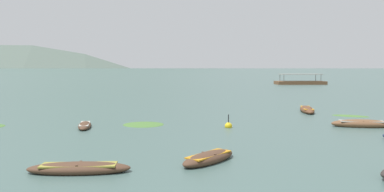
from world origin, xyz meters
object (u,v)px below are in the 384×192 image
(rowboat_6, at_px, (362,124))
(ferry_0, at_px, (300,82))
(rowboat_1, at_px, (307,110))
(rowboat_5, at_px, (79,168))
(rowboat_4, at_px, (209,158))
(mooring_buoy, at_px, (228,126))
(rowboat_3, at_px, (85,126))

(rowboat_6, distance_m, ferry_0, 61.33)
(rowboat_1, height_order, rowboat_5, rowboat_1)
(rowboat_4, xyz_separation_m, mooring_buoy, (2.62, 8.52, -0.06))
(rowboat_5, height_order, rowboat_6, rowboat_6)
(rowboat_5, relative_size, ferry_0, 0.35)
(rowboat_5, bearing_deg, ferry_0, 61.62)
(rowboat_4, relative_size, ferry_0, 0.26)
(rowboat_6, bearing_deg, rowboat_5, -151.65)
(rowboat_5, distance_m, mooring_buoy, 12.23)
(rowboat_4, bearing_deg, rowboat_3, 124.75)
(rowboat_6, height_order, ferry_0, ferry_0)
(rowboat_3, height_order, rowboat_4, rowboat_4)
(ferry_0, bearing_deg, rowboat_3, -123.81)
(rowboat_5, bearing_deg, rowboat_3, 98.54)
(rowboat_5, xyz_separation_m, ferry_0, (36.15, 66.92, 0.29))
(rowboat_3, bearing_deg, rowboat_6, -5.43)
(rowboat_4, relative_size, mooring_buoy, 2.96)
(rowboat_3, relative_size, ferry_0, 0.28)
(ferry_0, relative_size, mooring_buoy, 11.18)
(rowboat_3, distance_m, rowboat_5, 10.69)
(rowboat_1, relative_size, rowboat_3, 1.48)
(rowboat_5, height_order, mooring_buoy, mooring_buoy)
(rowboat_1, distance_m, rowboat_4, 19.63)
(ferry_0, bearing_deg, rowboat_5, -118.38)
(rowboat_4, xyz_separation_m, rowboat_6, (11.37, 7.85, 0.03))
(rowboat_3, bearing_deg, rowboat_1, 20.20)
(rowboat_1, bearing_deg, rowboat_3, -159.80)
(rowboat_5, height_order, ferry_0, ferry_0)
(rowboat_1, xyz_separation_m, rowboat_6, (0.17, -8.27, 0.01))
(ferry_0, bearing_deg, rowboat_1, -111.79)
(rowboat_3, distance_m, rowboat_6, 18.08)
(rowboat_3, height_order, mooring_buoy, mooring_buoy)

